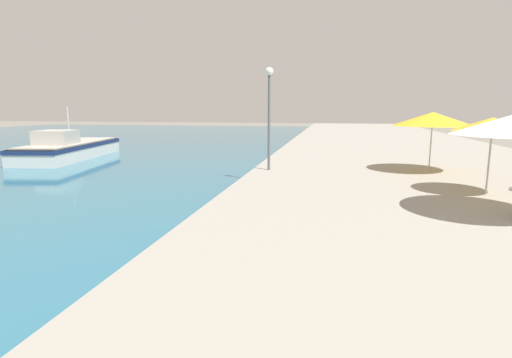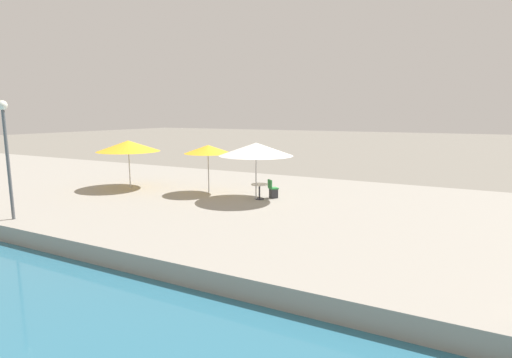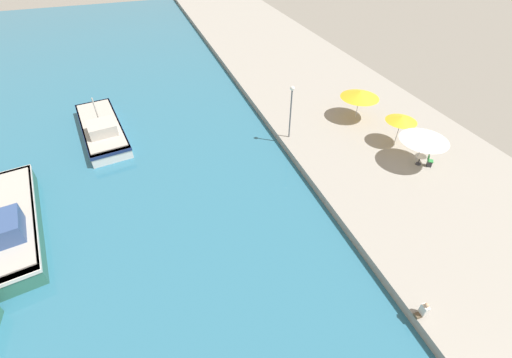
{
  "view_description": "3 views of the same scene",
  "coord_description": "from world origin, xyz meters",
  "px_view_note": "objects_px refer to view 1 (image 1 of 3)",
  "views": [
    {
      "loc": [
        3.61,
        5.25,
        3.44
      ],
      "look_at": [
        1.5,
        16.2,
        1.46
      ],
      "focal_mm": 28.0,
      "sensor_mm": 36.0,
      "label": 1
    },
    {
      "loc": [
        -8.2,
        7.7,
        4.73
      ],
      "look_at": [
        8.34,
        16.39,
        1.66
      ],
      "focal_mm": 28.0,
      "sensor_mm": 36.0,
      "label": 2
    },
    {
      "loc": [
        -10.09,
        0.71,
        16.33
      ],
      "look_at": [
        -4.0,
        18.0,
        1.26
      ],
      "focal_mm": 24.0,
      "sensor_mm": 36.0,
      "label": 3
    }
  ],
  "objects_px": {
    "lamppost": "(269,101)",
    "cafe_umbrella_striped": "(433,119)",
    "fishing_boat_far": "(69,148)",
    "cafe_umbrella_white": "(493,124)"
  },
  "relations": [
    {
      "from": "cafe_umbrella_white",
      "to": "lamppost",
      "type": "distance_m",
      "value": 8.76
    },
    {
      "from": "fishing_boat_far",
      "to": "cafe_umbrella_striped",
      "type": "height_order",
      "value": "fishing_boat_far"
    },
    {
      "from": "cafe_umbrella_white",
      "to": "cafe_umbrella_striped",
      "type": "distance_m",
      "value": 4.82
    },
    {
      "from": "fishing_boat_far",
      "to": "lamppost",
      "type": "xyz_separation_m",
      "value": [
        14.99,
        -6.61,
        3.02
      ]
    },
    {
      "from": "cafe_umbrella_white",
      "to": "cafe_umbrella_striped",
      "type": "xyz_separation_m",
      "value": [
        -0.74,
        4.76,
        0.04
      ]
    },
    {
      "from": "cafe_umbrella_white",
      "to": "lamppost",
      "type": "xyz_separation_m",
      "value": [
        -7.85,
        3.81,
        0.82
      ]
    },
    {
      "from": "lamppost",
      "to": "cafe_umbrella_striped",
      "type": "bearing_deg",
      "value": 7.67
    },
    {
      "from": "fishing_boat_far",
      "to": "cafe_umbrella_white",
      "type": "bearing_deg",
      "value": -33.57
    },
    {
      "from": "fishing_boat_far",
      "to": "cafe_umbrella_white",
      "type": "relative_size",
      "value": 4.14
    },
    {
      "from": "cafe_umbrella_striped",
      "to": "lamppost",
      "type": "distance_m",
      "value": 7.22
    }
  ]
}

